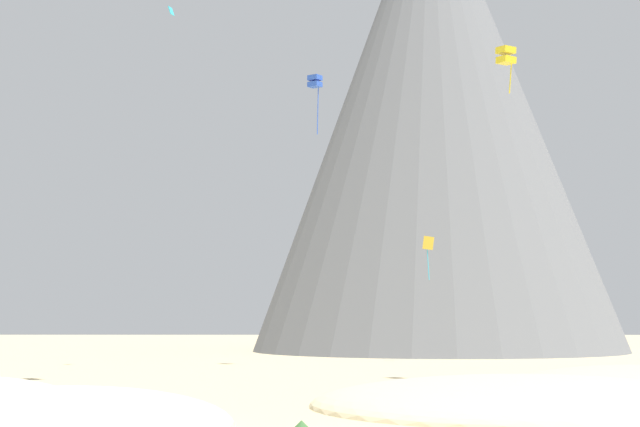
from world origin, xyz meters
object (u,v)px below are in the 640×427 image
at_px(bush_far_right, 402,383).
at_px(bush_ridge_crest, 578,385).
at_px(kite_yellow_mid, 506,56).
at_px(kite_cyan_high, 171,11).
at_px(kite_blue_mid, 315,82).
at_px(bush_far_left, 3,403).
at_px(kite_gold_low, 428,247).
at_px(rock_massif, 432,111).

xyz_separation_m(bush_far_right, bush_ridge_crest, (10.23, -2.70, 0.11)).
bearing_deg(kite_yellow_mid, kite_cyan_high, 117.19).
bearing_deg(bush_ridge_crest, kite_blue_mid, 123.72).
distance_m(bush_far_left, kite_gold_low, 54.15).
relative_size(bush_ridge_crest, kite_cyan_high, 2.50).
height_order(kite_gold_low, kite_blue_mid, kite_blue_mid).
relative_size(bush_far_right, bush_ridge_crest, 0.80).
xyz_separation_m(kite_cyan_high, kite_yellow_mid, (25.99, -16.25, -9.07)).
xyz_separation_m(bush_ridge_crest, kite_cyan_high, (-28.72, 21.42, 30.77)).
distance_m(rock_massif, kite_yellow_mid, 59.96).
xyz_separation_m(kite_cyan_high, kite_blue_mid, (12.60, 2.73, -5.73)).
relative_size(bush_far_right, kite_yellow_mid, 0.48).
bearing_deg(kite_gold_low, kite_yellow_mid, 138.75).
bearing_deg(rock_massif, kite_gold_low, -97.59).
xyz_separation_m(bush_far_left, kite_cyan_high, (1.24, 33.25, 30.78)).
xyz_separation_m(rock_massif, kite_cyan_high, (-27.66, -42.82, -1.11)).
xyz_separation_m(bush_far_right, kite_gold_low, (5.26, 32.23, 11.11)).
distance_m(bush_far_left, bush_ridge_crest, 32.21).
height_order(bush_far_right, kite_gold_low, kite_gold_low).
bearing_deg(kite_yellow_mid, bush_far_right, 167.41).
bearing_deg(bush_far_right, bush_ridge_crest, -14.78).
bearing_deg(bush_far_right, bush_far_left, -143.62).
bearing_deg(bush_far_left, bush_far_right, 36.38).
distance_m(bush_far_right, kite_cyan_high, 40.57).
height_order(bush_far_left, bush_ridge_crest, bush_ridge_crest).
bearing_deg(kite_cyan_high, kite_gold_low, -1.04).
bearing_deg(bush_far_right, rock_massif, 81.53).
bearing_deg(kite_blue_mid, bush_far_right, -43.52).
relative_size(bush_far_right, kite_gold_low, 0.35).
distance_m(bush_ridge_crest, rock_massif, 71.72).
height_order(kite_blue_mid, kite_yellow_mid, kite_blue_mid).
height_order(bush_far_right, rock_massif, rock_massif).
xyz_separation_m(bush_far_left, kite_gold_low, (24.99, 46.76, 11.01)).
height_order(bush_far_right, kite_cyan_high, kite_cyan_high).
relative_size(bush_far_right, kite_blue_mid, 0.28).
bearing_deg(kite_gold_low, bush_ridge_crest, 142.54).
bearing_deg(bush_far_left, kite_gold_low, 61.88).
bearing_deg(bush_far_right, kite_gold_low, 80.73).
height_order(rock_massif, kite_cyan_high, rock_massif).
relative_size(kite_gold_low, kite_cyan_high, 5.68).
distance_m(bush_far_left, rock_massif, 87.40).
bearing_deg(kite_cyan_high, kite_blue_mid, -18.43).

